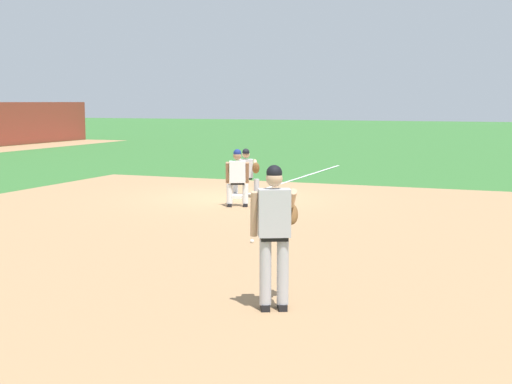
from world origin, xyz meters
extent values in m
plane|color=#336B2D|center=(0.00, 0.00, 0.00)|extent=(160.00, 160.00, 0.00)
cube|color=#A87F56|center=(-4.80, -2.31, 0.00)|extent=(18.00, 18.00, 0.01)
cube|color=white|center=(5.36, 0.00, 0.01)|extent=(10.72, 0.10, 0.00)
cube|color=white|center=(0.00, 0.00, 0.04)|extent=(0.38, 0.38, 0.09)
sphere|color=white|center=(-5.66, -2.74, 0.04)|extent=(0.07, 0.07, 0.07)
cube|color=black|center=(-9.60, -4.51, 0.04)|extent=(0.28, 0.21, 0.09)
cylinder|color=#B2B2B7|center=(-9.64, -4.53, 0.50)|extent=(0.15, 0.15, 0.84)
cube|color=black|center=(-9.51, -4.71, 0.04)|extent=(0.28, 0.21, 0.09)
cylinder|color=#B2B2B7|center=(-9.54, -4.73, 0.50)|extent=(0.15, 0.15, 0.84)
cube|color=black|center=(-9.59, -4.63, 0.94)|extent=(0.33, 0.39, 0.06)
cube|color=#B2B2B7|center=(-9.59, -4.63, 1.26)|extent=(0.39, 0.46, 0.60)
sphere|color=tan|center=(-9.57, -4.62, 1.69)|extent=(0.21, 0.21, 0.21)
sphere|color=black|center=(-9.57, -4.62, 1.76)|extent=(0.20, 0.20, 0.20)
cube|color=black|center=(-9.49, -4.58, 1.74)|extent=(0.17, 0.20, 0.02)
cylinder|color=tan|center=(-9.63, -4.37, 1.23)|extent=(0.21, 0.16, 0.59)
cylinder|color=tan|center=(-9.22, -4.72, 1.35)|extent=(0.51, 0.31, 0.41)
ellipsoid|color=brown|center=(-9.14, -4.69, 1.19)|extent=(0.36, 0.31, 0.34)
cube|color=black|center=(0.59, -0.36, 0.04)|extent=(0.28, 0.21, 0.09)
cylinder|color=#B2B2B7|center=(0.63, -0.34, 0.28)|extent=(0.15, 0.15, 0.40)
cube|color=black|center=(0.34, 0.19, 0.04)|extent=(0.28, 0.21, 0.09)
cylinder|color=#B2B2B7|center=(0.38, 0.20, 0.28)|extent=(0.15, 0.15, 0.40)
cube|color=black|center=(0.50, -0.07, 0.50)|extent=(0.32, 0.39, 0.06)
cube|color=#B2B2B7|center=(0.50, -0.07, 0.78)|extent=(0.38, 0.46, 0.52)
sphere|color=tan|center=(0.49, -0.08, 1.17)|extent=(0.21, 0.21, 0.21)
sphere|color=black|center=(0.49, -0.08, 1.24)|extent=(0.20, 0.20, 0.20)
cube|color=black|center=(0.40, -0.11, 1.22)|extent=(0.17, 0.20, 0.02)
cylinder|color=tan|center=(0.23, -0.47, 0.92)|extent=(0.57, 0.32, 0.24)
cylinder|color=tan|center=(0.31, 0.12, 0.72)|extent=(0.25, 0.18, 0.58)
ellipsoid|color=brown|center=(0.03, -0.56, 0.85)|extent=(0.28, 0.27, 0.35)
cube|color=black|center=(-1.56, -0.47, 0.04)|extent=(0.28, 0.21, 0.09)
cylinder|color=white|center=(-1.59, -0.49, 0.33)|extent=(0.15, 0.15, 0.50)
cube|color=black|center=(-1.39, -0.84, 0.04)|extent=(0.28, 0.21, 0.09)
cylinder|color=white|center=(-1.43, -0.85, 0.33)|extent=(0.15, 0.15, 0.50)
cube|color=black|center=(-1.51, -0.67, 0.60)|extent=(0.32, 0.39, 0.06)
cube|color=white|center=(-1.51, -0.67, 0.89)|extent=(0.38, 0.46, 0.54)
sphere|color=#9E7051|center=(-1.49, -0.66, 1.29)|extent=(0.21, 0.21, 0.21)
sphere|color=navy|center=(-1.49, -0.66, 1.36)|extent=(0.20, 0.20, 0.20)
cube|color=navy|center=(-1.41, -0.63, 1.34)|extent=(0.17, 0.20, 0.02)
cylinder|color=#9E7051|center=(-1.48, -0.38, 0.86)|extent=(0.34, 0.21, 0.56)
cylinder|color=#9E7051|center=(-1.28, -0.84, 0.86)|extent=(0.34, 0.21, 0.56)
camera|label=1|loc=(-17.86, -7.66, 2.64)|focal=50.00mm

